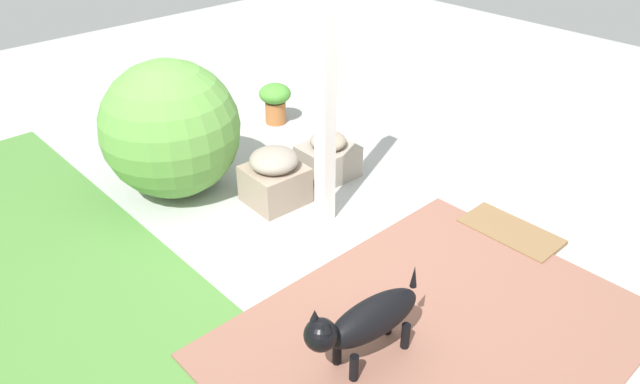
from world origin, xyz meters
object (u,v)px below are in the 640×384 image
at_px(stone_planter_nearest, 328,157).
at_px(doormat, 511,232).
at_px(round_shrub, 171,129).
at_px(dog, 366,321).
at_px(terracotta_pot_broad, 275,100).
at_px(stone_planter_near, 275,177).
at_px(porch_pillar, 325,93).

xyz_separation_m(stone_planter_nearest, doormat, (-1.51, -0.39, -0.16)).
relative_size(round_shrub, doormat, 1.54).
relative_size(dog, doormat, 1.07).
bearing_deg(terracotta_pot_broad, stone_planter_near, 140.69).
bearing_deg(dog, stone_planter_near, -23.13).
height_order(porch_pillar, doormat, porch_pillar).
bearing_deg(round_shrub, dog, 174.35).
xyz_separation_m(stone_planter_near, dog, (-1.61, 0.69, 0.08)).
height_order(dog, doormat, dog).
bearing_deg(doormat, terracotta_pot_broad, 0.85).
relative_size(porch_pillar, dog, 2.69).
bearing_deg(terracotta_pot_broad, round_shrub, 108.28).
height_order(porch_pillar, round_shrub, porch_pillar).
bearing_deg(dog, terracotta_pot_broad, -30.50).
relative_size(porch_pillar, stone_planter_nearest, 4.60).
bearing_deg(stone_planter_near, round_shrub, 34.40).
height_order(terracotta_pot_broad, doormat, terracotta_pot_broad).
distance_m(porch_pillar, doormat, 1.68).
height_order(round_shrub, doormat, round_shrub).
distance_m(round_shrub, doormat, 2.66).
distance_m(porch_pillar, dog, 1.59).
xyz_separation_m(porch_pillar, terracotta_pot_broad, (1.58, -0.81, -0.77)).
distance_m(terracotta_pot_broad, dog, 3.19).
bearing_deg(terracotta_pot_broad, stone_planter_nearest, 162.59).
relative_size(stone_planter_nearest, round_shrub, 0.41).
distance_m(stone_planter_nearest, round_shrub, 1.29).
height_order(stone_planter_nearest, stone_planter_near, stone_planter_near).
height_order(round_shrub, terracotta_pot_broad, round_shrub).
bearing_deg(terracotta_pot_broad, porch_pillar, 152.72).
height_order(stone_planter_near, round_shrub, round_shrub).
xyz_separation_m(stone_planter_near, terracotta_pot_broad, (1.14, -0.93, 0.02)).
relative_size(porch_pillar, terracotta_pot_broad, 5.05).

